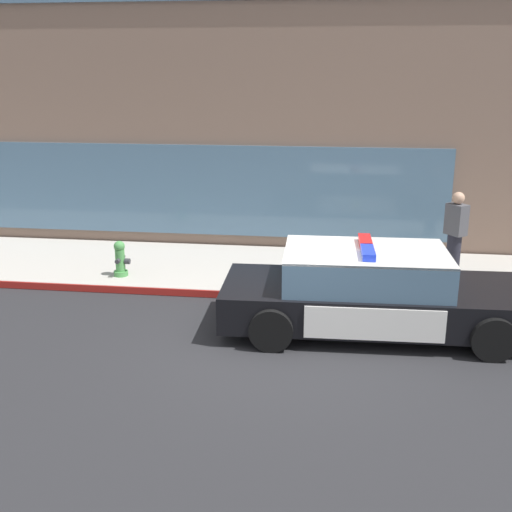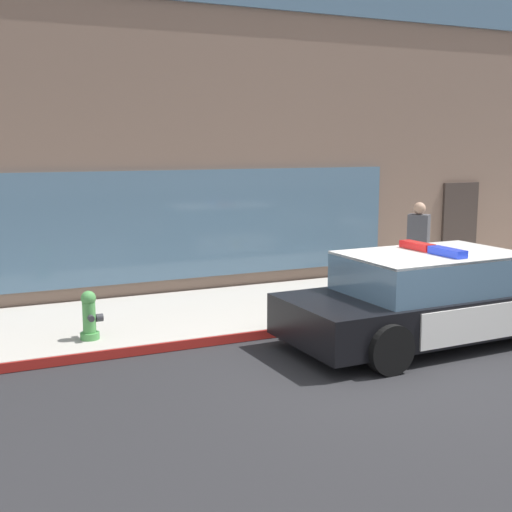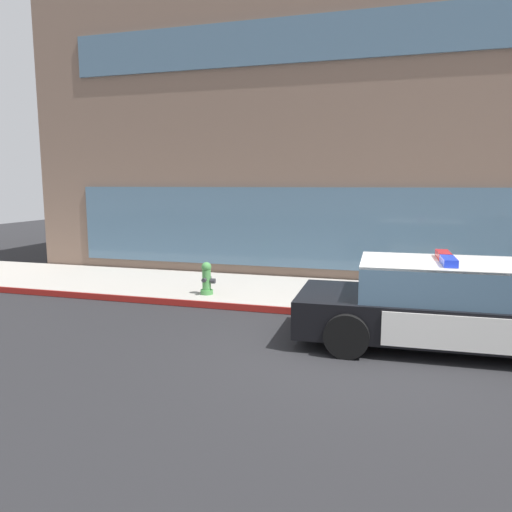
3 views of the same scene
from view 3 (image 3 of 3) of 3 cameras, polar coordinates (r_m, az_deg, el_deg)
ground at (r=7.78m, az=11.23°, el=-11.15°), size 48.00×48.00×0.00m
sidewalk at (r=11.11m, az=12.83°, el=-4.81°), size 48.00×3.14×0.15m
curb_red_paint at (r=9.58m, az=12.25°, el=-6.94°), size 28.80×0.04×0.14m
storefront_building at (r=17.79m, az=14.32°, el=13.59°), size 19.32×10.63×8.49m
police_cruiser at (r=8.34m, az=22.10°, el=-5.40°), size 5.04×2.19×1.49m
fire_hydrant at (r=10.83m, az=-5.81°, el=-2.67°), size 0.34×0.39×0.73m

